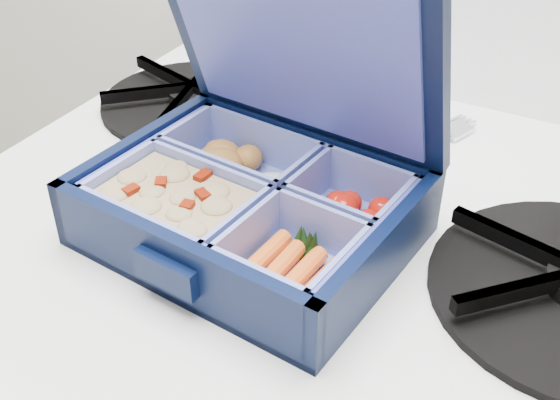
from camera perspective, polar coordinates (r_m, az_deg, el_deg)
The scene contains 3 objects.
bento_box at distance 0.50m, azimuth -2.43°, elevation -0.61°, with size 0.22×0.17×0.05m, color black, non-canonical shape.
burner_grate_rear at distance 0.69m, azimuth -7.08°, elevation 8.41°, with size 0.18×0.18×0.02m, color black.
fork at distance 0.60m, azimuth 8.97°, elevation 2.81°, with size 0.02×0.19×0.01m, color #BBBBC3, non-canonical shape.
Camera 1 is at (0.71, 1.30, 1.18)m, focal length 45.00 mm.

